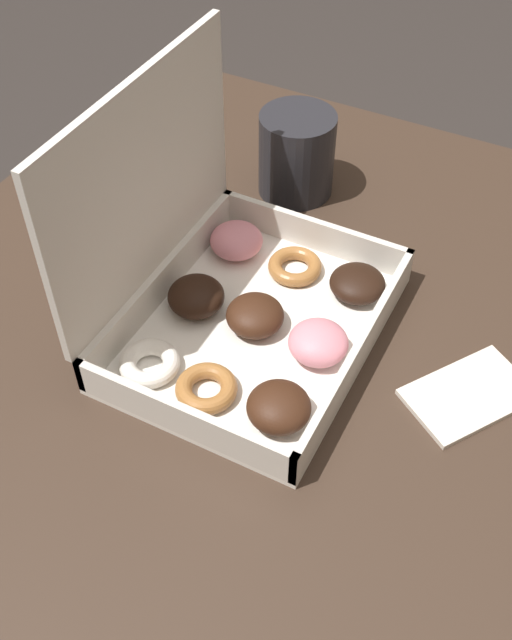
# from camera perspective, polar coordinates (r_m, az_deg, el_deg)

# --- Properties ---
(ground_plane) EXTENTS (8.00, 8.00, 0.00)m
(ground_plane) POSITION_cam_1_polar(r_m,az_deg,el_deg) (1.42, 1.20, -20.74)
(ground_plane) COLOR #2D2826
(dining_table) EXTENTS (0.90, 0.89, 0.72)m
(dining_table) POSITION_cam_1_polar(r_m,az_deg,el_deg) (0.88, 1.81, -5.62)
(dining_table) COLOR #38281E
(dining_table) RESTS_ON ground_plane
(donut_box) EXTENTS (0.30, 0.24, 0.26)m
(donut_box) POSITION_cam_1_polar(r_m,az_deg,el_deg) (0.77, -1.71, 2.26)
(donut_box) COLOR silver
(donut_box) RESTS_ON dining_table
(coffee_mug) EXTENTS (0.09, 0.09, 0.11)m
(coffee_mug) POSITION_cam_1_polar(r_m,az_deg,el_deg) (0.95, 3.11, 12.59)
(coffee_mug) COLOR #232328
(coffee_mug) RESTS_ON dining_table
(paper_napkin) EXTENTS (0.14, 0.13, 0.01)m
(paper_napkin) POSITION_cam_1_polar(r_m,az_deg,el_deg) (0.77, 15.91, -5.50)
(paper_napkin) COLOR silver
(paper_napkin) RESTS_ON dining_table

